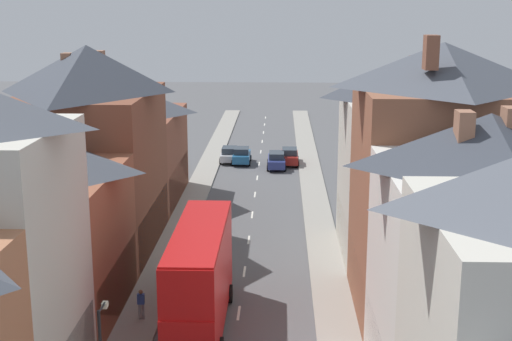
% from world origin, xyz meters
% --- Properties ---
extents(pavement_left, '(2.20, 104.00, 0.14)m').
position_xyz_m(pavement_left, '(-5.10, 38.00, 0.07)').
color(pavement_left, gray).
rests_on(pavement_left, ground).
extents(pavement_right, '(2.20, 104.00, 0.14)m').
position_xyz_m(pavement_right, '(5.10, 38.00, 0.07)').
color(pavement_right, gray).
rests_on(pavement_right, ground).
extents(centre_line_dashes, '(0.14, 97.80, 0.01)m').
position_xyz_m(centre_line_dashes, '(0.00, 36.00, 0.01)').
color(centre_line_dashes, silver).
rests_on(centre_line_dashes, ground).
extents(terrace_row_left, '(8.00, 57.88, 14.09)m').
position_xyz_m(terrace_row_left, '(-10.18, 16.62, 5.76)').
color(terrace_row_left, '#935138').
rests_on(terrace_row_left, ground).
extents(terrace_row_right, '(8.00, 43.07, 14.67)m').
position_xyz_m(terrace_row_right, '(10.19, 11.53, 6.24)').
color(terrace_row_right, '#ADB2B7').
rests_on(terrace_row_right, ground).
extents(double_decker_bus_lead, '(2.74, 10.80, 5.30)m').
position_xyz_m(double_decker_bus_lead, '(-1.81, 16.09, 2.82)').
color(double_decker_bus_lead, red).
rests_on(double_decker_bus_lead, ground).
extents(car_near_blue, '(1.90, 4.47, 1.57)m').
position_xyz_m(car_near_blue, '(-3.10, 21.69, 0.80)').
color(car_near_blue, '#B7BABF').
rests_on(car_near_blue, ground).
extents(car_parked_left_a, '(1.90, 3.95, 1.69)m').
position_xyz_m(car_parked_left_a, '(-1.80, 54.08, 0.85)').
color(car_parked_left_a, '#236093').
rests_on(car_parked_left_a, ground).
extents(car_parked_right_a, '(1.90, 4.05, 1.58)m').
position_xyz_m(car_parked_right_a, '(-3.10, 54.87, 0.80)').
color(car_parked_right_a, '#B7BABF').
rests_on(car_parked_right_a, ground).
extents(car_mid_black, '(1.90, 4.11, 1.71)m').
position_xyz_m(car_mid_black, '(3.10, 53.79, 0.86)').
color(car_mid_black, maroon).
rests_on(car_mid_black, ground).
extents(car_parked_left_b, '(1.90, 4.41, 1.67)m').
position_xyz_m(car_parked_left_b, '(1.80, 52.08, 0.84)').
color(car_parked_left_b, navy).
rests_on(car_parked_left_b, ground).
extents(pedestrian_mid_right, '(0.36, 0.22, 1.61)m').
position_xyz_m(pedestrian_mid_right, '(-4.97, 16.81, 1.03)').
color(pedestrian_mid_right, gray).
rests_on(pedestrian_mid_right, pavement_left).
extents(pedestrian_far_left, '(0.36, 0.22, 1.61)m').
position_xyz_m(pedestrian_far_left, '(-4.61, 24.81, 1.03)').
color(pedestrian_far_left, gray).
rests_on(pedestrian_far_left, pavement_left).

